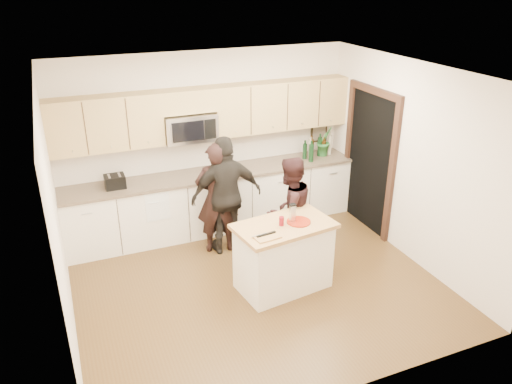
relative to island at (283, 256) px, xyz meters
name	(u,v)px	position (x,y,z in m)	size (l,w,h in m)	color
floor	(257,283)	(-0.28, 0.18, -0.45)	(4.50, 4.50, 0.00)	#51391C
room_shell	(257,159)	(-0.28, 0.18, 1.28)	(4.52, 4.02, 2.71)	beige
back_cabinetry	(215,200)	(-0.28, 1.87, 0.02)	(4.50, 0.66, 0.94)	white
upper_cabinetry	(211,111)	(-0.25, 2.02, 1.39)	(4.50, 0.33, 0.75)	tan
microwave	(190,127)	(-0.59, 1.98, 1.20)	(0.76, 0.41, 0.40)	silver
doorway	(370,156)	(1.95, 1.08, 0.70)	(0.06, 1.25, 2.20)	black
framed_picture	(319,131)	(1.67, 2.16, 0.83)	(0.30, 0.03, 0.38)	black
dish_towel	(155,195)	(-1.23, 1.68, 0.35)	(0.34, 0.60, 0.48)	white
island	(283,256)	(0.00, 0.00, 0.00)	(1.28, 0.85, 0.90)	white
red_plate	(299,222)	(0.19, -0.02, 0.45)	(0.30, 0.30, 0.02)	maroon
box_grater	(292,212)	(0.12, 0.02, 0.58)	(0.08, 0.06, 0.23)	silver
drink_glass	(281,221)	(-0.04, -0.01, 0.50)	(0.06, 0.06, 0.11)	maroon
cutting_board	(267,237)	(-0.33, -0.22, 0.45)	(0.29, 0.20, 0.02)	#A97546
tongs	(266,234)	(-0.32, -0.19, 0.47)	(0.25, 0.03, 0.02)	black
knife	(259,235)	(-0.40, -0.17, 0.47)	(0.20, 0.02, 0.01)	silver
toaster	(115,181)	(-1.74, 1.85, 0.58)	(0.28, 0.24, 0.18)	black
bottle_cluster	(316,147)	(1.46, 1.87, 0.66)	(0.55, 0.29, 0.38)	black
orchid	(325,141)	(1.63, 1.90, 0.73)	(0.27, 0.22, 0.49)	#2C6F30
woman_left	(217,198)	(-0.46, 1.21, 0.36)	(0.59, 0.39, 1.63)	black
woman_center	(289,211)	(0.35, 0.57, 0.30)	(0.74, 0.57, 1.52)	black
woman_right	(227,196)	(-0.34, 1.15, 0.41)	(1.01, 0.42, 1.72)	black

